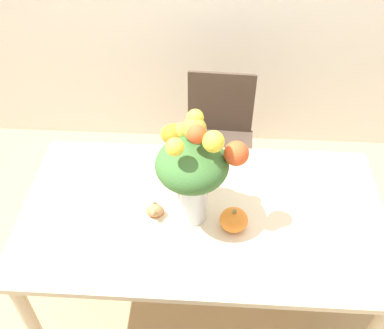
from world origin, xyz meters
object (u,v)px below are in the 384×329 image
Objects in this scene: turkey_figurine at (155,208)px; pumpkin at (234,220)px; flower_vase at (193,168)px; dining_chair_near_window at (218,142)px.

pumpkin is at bearing -9.51° from turkey_figurine.
pumpkin is at bearing -20.54° from flower_vase.
turkey_figurine is (-0.16, -0.01, -0.24)m from flower_vase.
flower_vase is 4.25× the size of pumpkin.
flower_vase is 0.29m from pumpkin.
flower_vase is at bearing 3.12° from turkey_figurine.
flower_vase reaches higher than dining_chair_near_window.
dining_chair_near_window reaches higher than turkey_figurine.
pumpkin is 0.34m from turkey_figurine.
dining_chair_near_window is at bearing 82.48° from flower_vase.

